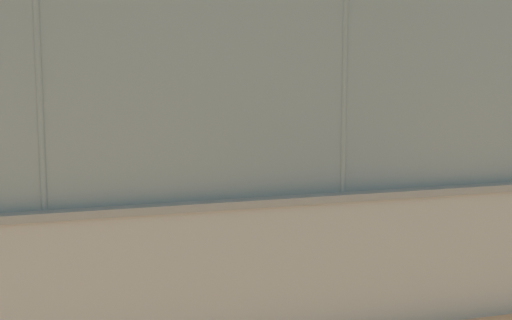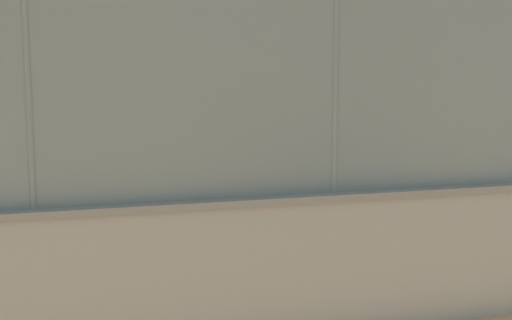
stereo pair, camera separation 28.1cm
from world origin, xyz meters
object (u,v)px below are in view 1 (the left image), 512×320
Objects in this scene: player_near_wall_returning at (238,138)px; player_foreground_swinging at (206,189)px; sports_ball at (303,183)px; spare_ball_by_wall at (191,284)px.

player_foreground_swinging reaches higher than player_near_wall_returning.
spare_ball_by_wall is at bearing 59.59° from sports_ball.
spare_ball_by_wall is at bearing 71.04° from player_foreground_swinging.
sports_ball is (-3.33, -5.04, -0.93)m from player_foreground_swinging.
player_near_wall_returning reaches higher than sports_ball.
player_foreground_swinging reaches higher than sports_ball.
player_near_wall_returning is at bearing -108.36° from spare_ball_by_wall.
player_near_wall_returning is 9.85× the size of spare_ball_by_wall.
player_near_wall_returning is 0.93× the size of player_foreground_swinging.
sports_ball is (-1.04, 1.90, -0.85)m from player_near_wall_returning.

